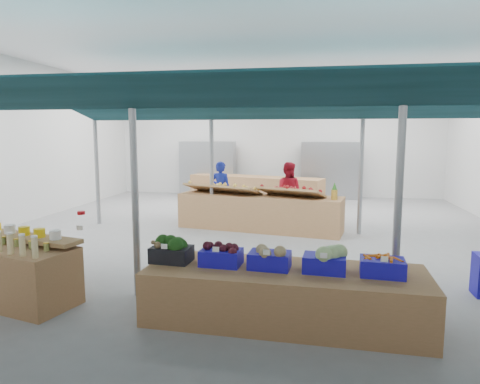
{
  "coord_description": "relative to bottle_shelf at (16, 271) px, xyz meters",
  "views": [
    {
      "loc": [
        1.46,
        -9.54,
        2.29
      ],
      "look_at": [
        0.06,
        -1.6,
        1.2
      ],
      "focal_mm": 32.0,
      "sensor_mm": 36.0,
      "label": 1
    }
  ],
  "objects": [
    {
      "name": "pole_grid",
      "position": [
        3.29,
        2.76,
        1.38
      ],
      "size": [
        10.0,
        4.6,
        3.0
      ],
      "color": "gray",
      "rests_on": "floor"
    },
    {
      "name": "crate_carrots",
      "position": [
        4.8,
        -0.03,
        0.34
      ],
      "size": [
        0.52,
        0.42,
        0.29
      ],
      "rotation": [
        0.0,
        0.0,
        -0.07
      ],
      "color": "#1710B0",
      "rests_on": "veg_counter"
    },
    {
      "name": "awnings",
      "position": [
        3.29,
        2.76,
        2.35
      ],
      "size": [
        9.5,
        7.08,
        0.3
      ],
      "color": "black",
      "rests_on": "pole_grid"
    },
    {
      "name": "crate_cabbage",
      "position": [
        4.14,
        -0.01,
        0.39
      ],
      "size": [
        0.52,
        0.42,
        0.35
      ],
      "rotation": [
        0.0,
        0.0,
        -0.07
      ],
      "color": "#1710B0",
      "rests_on": "veg_counter"
    },
    {
      "name": "hall",
      "position": [
        2.54,
        5.95,
        2.22
      ],
      "size": [
        13.0,
        13.0,
        13.0
      ],
      "color": "silver",
      "rests_on": "ground"
    },
    {
      "name": "floor",
      "position": [
        2.54,
        4.51,
        -0.43
      ],
      "size": [
        13.0,
        13.0,
        0.0
      ],
      "primitive_type": "plane",
      "color": "slate",
      "rests_on": "ground"
    },
    {
      "name": "bottle_shelf",
      "position": [
        0.0,
        0.0,
        0.0
      ],
      "size": [
        1.9,
        1.42,
        1.06
      ],
      "rotation": [
        0.0,
        0.0,
        -0.24
      ],
      "color": "olive",
      "rests_on": "floor"
    },
    {
      "name": "fruit_counter",
      "position": [
        2.71,
        5.04,
        -0.01
      ],
      "size": [
        4.03,
        1.61,
        0.84
      ],
      "primitive_type": "cube",
      "rotation": [
        0.0,
        0.0,
        -0.18
      ],
      "color": "olive",
      "rests_on": "floor"
    },
    {
      "name": "pineapple",
      "position": [
        4.44,
        4.64,
        0.59
      ],
      "size": [
        0.14,
        0.14,
        0.39
      ],
      "rotation": [
        0.0,
        0.0,
        -0.35
      ],
      "color": "#8C6019",
      "rests_on": "fruit_counter"
    },
    {
      "name": "crate_broccoli",
      "position": [
        2.21,
        0.07,
        0.39
      ],
      "size": [
        0.52,
        0.42,
        0.35
      ],
      "rotation": [
        0.0,
        0.0,
        -0.07
      ],
      "color": "black",
      "rests_on": "veg_counter"
    },
    {
      "name": "far_counter",
      "position": [
        1.97,
        9.51,
        -0.0
      ],
      "size": [
        4.8,
        2.26,
        0.85
      ],
      "primitive_type": "cube",
      "rotation": [
        0.0,
        0.0,
        -0.29
      ],
      "color": "olive",
      "rests_on": "floor"
    },
    {
      "name": "vendor_left",
      "position": [
        1.51,
        6.14,
        0.36
      ],
      "size": [
        0.63,
        0.47,
        1.57
      ],
      "primitive_type": "imported",
      "rotation": [
        0.0,
        0.0,
        2.97
      ],
      "color": "#172496",
      "rests_on": "floor"
    },
    {
      "name": "apple_heap_yellow",
      "position": [
        1.77,
        5.11,
        0.58
      ],
      "size": [
        2.02,
        1.31,
        0.27
      ],
      "rotation": [
        0.0,
        0.0,
        -0.35
      ],
      "color": "#997247",
      "rests_on": "fruit_counter"
    },
    {
      "name": "back_shelving_right",
      "position": [
        4.54,
        10.51,
        0.57
      ],
      "size": [
        2.0,
        0.5,
        2.0
      ],
      "primitive_type": "cube",
      "color": "#B23F33",
      "rests_on": "floor"
    },
    {
      "name": "apple_heap_red",
      "position": [
        3.47,
        4.81,
        0.58
      ],
      "size": [
        1.65,
        1.17,
        0.27
      ],
      "rotation": [
        0.0,
        0.0,
        -0.35
      ],
      "color": "#997247",
      "rests_on": "fruit_counter"
    },
    {
      "name": "vendor_right",
      "position": [
        3.31,
        6.14,
        0.36
      ],
      "size": [
        0.86,
        0.72,
        1.57
      ],
      "primitive_type": "imported",
      "rotation": [
        0.0,
        0.0,
        2.97
      ],
      "color": "red",
      "rests_on": "floor"
    },
    {
      "name": "back_shelving_left",
      "position": [
        0.04,
        10.51,
        0.57
      ],
      "size": [
        2.0,
        0.5,
        2.0
      ],
      "primitive_type": "cube",
      "color": "#B23F33",
      "rests_on": "floor"
    },
    {
      "name": "crate_beets",
      "position": [
        2.87,
        0.04,
        0.36
      ],
      "size": [
        0.52,
        0.42,
        0.29
      ],
      "rotation": [
        0.0,
        0.0,
        -0.07
      ],
      "color": "#1710B0",
      "rests_on": "veg_counter"
    },
    {
      "name": "crate_celeriac",
      "position": [
        3.48,
        0.02,
        0.38
      ],
      "size": [
        0.52,
        0.42,
        0.31
      ],
      "rotation": [
        0.0,
        0.0,
        -0.07
      ],
      "color": "#1710B0",
      "rests_on": "veg_counter"
    },
    {
      "name": "pole_ribbon",
      "position": [
        0.5,
        0.86,
        0.65
      ],
      "size": [
        0.12,
        0.12,
        0.28
      ],
      "color": "#B40C14",
      "rests_on": "pole_grid"
    },
    {
      "name": "veg_counter",
      "position": [
        3.67,
        0.01,
        -0.1
      ],
      "size": [
        3.43,
        1.26,
        0.66
      ],
      "primitive_type": "cube",
      "rotation": [
        0.0,
        0.0,
        -0.04
      ],
      "color": "olive",
      "rests_on": "floor"
    },
    {
      "name": "sparrow",
      "position": [
        2.05,
        -0.04,
        0.48
      ],
      "size": [
        0.12,
        0.09,
        0.11
      ],
      "rotation": [
        0.0,
        0.0,
        -0.07
      ],
      "color": "brown",
      "rests_on": "crate_broccoli"
    }
  ]
}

